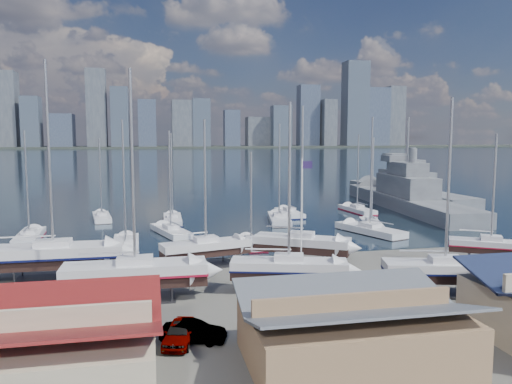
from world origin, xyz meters
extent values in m
plane|color=#605E59|center=(0.00, -10.00, 0.00)|extent=(1400.00, 1400.00, 0.00)
cube|color=#172A36|center=(0.00, 300.00, -0.15)|extent=(1400.00, 600.00, 0.40)
cube|color=#2D332D|center=(0.00, 560.00, 1.10)|extent=(1400.00, 80.00, 2.20)
cube|color=#595E66|center=(-168.55, 559.47, 44.11)|extent=(22.49, 24.47, 83.83)
cube|color=#3D4756|center=(-141.97, 552.31, 30.18)|extent=(19.55, 21.83, 55.97)
cube|color=#475166|center=(-111.19, 558.58, 20.77)|extent=(26.03, 30.49, 37.14)
cube|color=#595E66|center=(-70.96, 546.95, 46.02)|extent=(21.60, 16.58, 87.63)
cube|color=#3D4756|center=(-45.38, 548.38, 36.00)|extent=(19.42, 28.42, 67.60)
cube|color=#475166|center=(-15.00, 551.59, 29.25)|extent=(20.24, 23.80, 54.09)
cube|color=#595E66|center=(25.78, 548.33, 29.20)|extent=(24.62, 19.72, 54.00)
cube|color=#3D4756|center=(47.64, 546.55, 30.18)|extent=(20.75, 17.93, 55.97)
cube|color=#475166|center=(84.09, 544.87, 23.71)|extent=(18.36, 16.25, 43.03)
cube|color=#595E66|center=(120.24, 563.78, 20.05)|extent=(28.49, 22.03, 35.69)
cube|color=#3D4756|center=(145.71, 546.00, 26.75)|extent=(23.34, 17.87, 49.11)
cube|color=#475166|center=(184.98, 560.84, 40.18)|extent=(25.35, 19.79, 75.95)
cube|color=#595E66|center=(208.39, 554.33, 31.04)|extent=(17.00, 27.45, 57.67)
cube|color=#3D4756|center=(245.53, 554.25, 55.22)|extent=(29.28, 24.05, 106.04)
cube|color=#475166|center=(277.54, 563.71, 39.40)|extent=(30.82, 28.37, 74.41)
cube|color=#595E66|center=(307.39, 565.54, 40.94)|extent=(21.74, 17.03, 77.48)
cube|color=#BFB293|center=(-18.00, -26.00, 1.60)|extent=(14.00, 9.00, 3.20)
cube|color=maroon|center=(-18.00, -26.00, 3.80)|extent=(14.70, 9.45, 1.41)
cube|color=#8C6B4C|center=(0.00, -26.00, 1.50)|extent=(12.00, 8.00, 3.00)
cube|color=slate|center=(0.00, -26.00, 3.54)|extent=(12.60, 8.40, 1.27)
cube|color=#2D2D33|center=(-19.80, -4.81, 0.08)|extent=(6.69, 3.10, 0.16)
cube|color=black|center=(-19.80, -4.81, 1.68)|extent=(12.14, 2.97, 0.97)
cube|color=silver|center=(-19.80, -4.81, 2.65)|extent=(12.14, 3.48, 0.97)
cube|color=#0B0F3A|center=(-19.80, -4.81, 2.21)|extent=(12.26, 3.51, 0.19)
cube|color=silver|center=(-19.80, -4.81, 3.39)|extent=(3.04, 2.06, 0.50)
cylinder|color=#B2B2B7|center=(-19.80, -4.81, 11.32)|extent=(0.22, 0.22, 16.36)
cube|color=#2D2D33|center=(-12.43, -12.17, 0.08)|extent=(6.14, 2.87, 0.16)
cube|color=black|center=(-12.43, -12.17, 1.64)|extent=(11.13, 2.77, 0.89)
cube|color=silver|center=(-12.43, -12.17, 2.53)|extent=(11.14, 3.24, 0.89)
cube|color=maroon|center=(-12.43, -12.17, 2.12)|extent=(11.25, 3.27, 0.18)
cube|color=silver|center=(-12.43, -12.17, 3.23)|extent=(2.80, 1.90, 0.50)
cylinder|color=#B2B2B7|center=(-12.43, -12.17, 10.47)|extent=(0.22, 0.22, 14.99)
cube|color=#2D2D33|center=(-5.93, -3.25, 0.08)|extent=(5.24, 3.30, 0.16)
cube|color=black|center=(-5.93, -3.25, 1.55)|extent=(9.06, 4.11, 0.71)
cube|color=silver|center=(-5.93, -3.25, 2.26)|extent=(9.15, 4.47, 0.71)
cube|color=silver|center=(-5.93, -3.25, 2.86)|extent=(2.49, 1.96, 0.50)
cylinder|color=#B2B2B7|center=(-5.93, -3.25, 8.56)|extent=(0.22, 0.22, 11.90)
cube|color=#2D2D33|center=(-0.08, -12.74, 0.08)|extent=(5.70, 3.74, 0.16)
cube|color=black|center=(-0.08, -12.74, 1.58)|extent=(9.80, 4.78, 0.76)
cube|color=silver|center=(-0.08, -12.74, 2.34)|extent=(9.90, 5.16, 0.76)
cube|color=#0B0F3A|center=(-0.08, -12.74, 1.99)|extent=(10.00, 5.21, 0.15)
cube|color=silver|center=(-0.08, -12.74, 2.98)|extent=(2.73, 2.19, 0.50)
cylinder|color=#B2B2B7|center=(-0.08, -12.74, 9.16)|extent=(0.22, 0.22, 12.88)
cube|color=#2D2D33|center=(3.76, -3.72, 0.08)|extent=(5.85, 4.84, 0.16)
cube|color=black|center=(3.76, -3.72, 1.59)|extent=(9.54, 6.96, 0.78)
cube|color=silver|center=(3.76, -3.72, 2.37)|extent=(9.75, 7.31, 0.78)
cube|color=silver|center=(3.76, -3.72, 3.01)|extent=(2.93, 2.65, 0.50)
cylinder|color=#B2B2B7|center=(3.76, -3.72, 9.32)|extent=(0.22, 0.22, 13.13)
cube|color=#2D2D33|center=(12.12, -16.04, 0.08)|extent=(5.81, 3.77, 0.16)
cube|color=black|center=(12.12, -16.04, 1.59)|extent=(10.00, 4.79, 0.78)
cube|color=silver|center=(12.12, -16.04, 2.37)|extent=(10.10, 5.19, 0.78)
cube|color=#0B0F3A|center=(12.12, -16.04, 2.01)|extent=(10.21, 5.24, 0.16)
cube|color=silver|center=(12.12, -16.04, 3.01)|extent=(2.78, 2.22, 0.50)
cylinder|color=#B2B2B7|center=(12.12, -16.04, 9.32)|extent=(0.22, 0.22, 13.14)
cube|color=#2D2D33|center=(22.36, -8.05, 0.08)|extent=(4.75, 3.97, 0.16)
cube|color=black|center=(22.36, -8.05, 1.52)|extent=(7.72, 5.74, 0.63)
cube|color=silver|center=(22.36, -8.05, 2.15)|extent=(7.89, 6.02, 0.63)
cube|color=maroon|center=(22.36, -8.05, 1.86)|extent=(7.97, 6.08, 0.13)
cube|color=silver|center=(22.36, -8.05, 2.71)|extent=(2.38, 2.17, 0.50)
cylinder|color=#B2B2B7|center=(22.36, -8.05, 7.80)|extent=(0.22, 0.22, 10.67)
cube|color=black|center=(-26.16, 14.34, -0.25)|extent=(2.80, 9.59, 0.76)
cube|color=silver|center=(-26.16, 14.34, 0.50)|extent=(3.19, 9.61, 0.76)
cube|color=maroon|center=(-26.16, 14.34, 0.16)|extent=(3.22, 9.71, 0.15)
cube|color=silver|center=(-26.16, 14.34, 1.13)|extent=(1.73, 2.46, 0.50)
cylinder|color=#B2B2B7|center=(-26.16, 14.34, 7.28)|extent=(0.22, 0.22, 12.79)
cube|color=black|center=(-18.75, 28.24, -0.23)|extent=(3.36, 8.98, 0.70)
cube|color=silver|center=(-18.75, 28.24, 0.47)|extent=(3.73, 9.04, 0.70)
cube|color=silver|center=(-18.75, 28.24, 1.07)|extent=(1.78, 2.39, 0.50)
cylinder|color=#B2B2B7|center=(-18.75, 28.24, 6.74)|extent=(0.22, 0.22, 11.84)
cube|color=black|center=(-14.08, 6.19, -0.28)|extent=(2.70, 10.29, 0.82)
cube|color=silver|center=(-14.08, 6.19, 0.54)|extent=(3.13, 10.31, 0.82)
cube|color=#0B0F3A|center=(-14.08, 6.19, 0.16)|extent=(3.16, 10.41, 0.16)
cube|color=silver|center=(-14.08, 6.19, 1.20)|extent=(1.78, 2.60, 0.50)
cylinder|color=#B2B2B7|center=(-14.08, 6.19, 7.86)|extent=(0.22, 0.22, 13.82)
cube|color=black|center=(-8.71, 14.15, -0.25)|extent=(4.95, 9.71, 0.76)
cube|color=silver|center=(-8.71, 14.15, 0.50)|extent=(5.33, 9.83, 0.76)
cube|color=silver|center=(-8.71, 14.15, 1.13)|extent=(2.22, 2.73, 0.50)
cylinder|color=#B2B2B7|center=(-8.71, 14.15, 7.27)|extent=(0.22, 0.22, 12.78)
cube|color=black|center=(-8.09, 23.69, -0.25)|extent=(2.41, 9.37, 0.75)
cube|color=silver|center=(-8.09, 23.69, 0.50)|extent=(2.81, 9.38, 0.75)
cube|color=#0B0F3A|center=(-8.09, 23.69, 0.15)|extent=(2.83, 9.47, 0.15)
cube|color=silver|center=(-8.09, 23.69, 1.12)|extent=(1.62, 2.36, 0.50)
cylinder|color=#B2B2B7|center=(-8.09, 23.69, 7.17)|extent=(0.22, 0.22, 12.59)
cube|color=black|center=(0.31, 5.16, -0.20)|extent=(2.11, 7.75, 0.62)
cube|color=silver|center=(0.31, 5.16, 0.42)|extent=(2.44, 7.76, 0.62)
cube|color=maroon|center=(0.31, 5.16, 0.14)|extent=(2.46, 7.84, 0.12)
cube|color=silver|center=(0.31, 5.16, 0.98)|extent=(1.36, 1.97, 0.50)
cylinder|color=#B2B2B7|center=(0.31, 5.16, 5.92)|extent=(0.22, 0.22, 10.38)
cube|color=black|center=(7.72, 20.69, -0.28)|extent=(4.07, 10.52, 0.82)
cube|color=silver|center=(7.72, 20.69, 0.54)|extent=(4.49, 10.59, 0.82)
cube|color=silver|center=(7.72, 20.69, 1.20)|extent=(2.11, 2.81, 0.50)
cylinder|color=#B2B2B7|center=(7.72, 20.69, 7.88)|extent=(0.22, 0.22, 13.85)
cube|color=black|center=(10.98, 26.53, -0.24)|extent=(2.57, 9.00, 0.71)
cube|color=silver|center=(10.98, 26.53, 0.48)|extent=(2.94, 9.02, 0.71)
cube|color=#0B0F3A|center=(10.98, 26.53, 0.15)|extent=(2.97, 9.11, 0.14)
cube|color=silver|center=(10.98, 26.53, 1.08)|extent=(1.61, 2.30, 0.50)
cylinder|color=#B2B2B7|center=(10.98, 26.53, 6.85)|extent=(0.22, 0.22, 12.03)
cube|color=black|center=(17.28, 9.38, -0.29)|extent=(6.00, 10.93, 0.86)
cube|color=silver|center=(17.28, 9.38, 0.56)|extent=(6.42, 11.08, 0.86)
cube|color=silver|center=(17.28, 9.38, 1.24)|extent=(2.59, 3.12, 0.50)
cylinder|color=#B2B2B7|center=(17.28, 9.38, 8.21)|extent=(0.22, 0.22, 14.44)
cube|color=black|center=(19.61, 13.96, -0.23)|extent=(4.58, 9.08, 0.71)
cube|color=silver|center=(19.61, 13.96, 0.47)|extent=(4.93, 9.19, 0.71)
cube|color=#0B0F3A|center=(19.61, 13.96, 0.15)|extent=(4.98, 9.28, 0.14)
cube|color=silver|center=(19.61, 13.96, 1.08)|extent=(2.06, 2.55, 0.50)
cylinder|color=#B2B2B7|center=(19.61, 13.96, 6.80)|extent=(0.22, 0.22, 11.95)
cube|color=black|center=(23.32, 27.68, -0.25)|extent=(3.12, 9.40, 0.74)
cube|color=silver|center=(23.32, 27.68, 0.49)|extent=(3.51, 9.43, 0.74)
cube|color=maroon|center=(23.32, 27.68, 0.15)|extent=(3.54, 9.53, 0.15)
cube|color=silver|center=(23.32, 27.68, 1.11)|extent=(1.78, 2.45, 0.50)
cylinder|color=#B2B2B7|center=(23.32, 27.68, 7.08)|extent=(0.22, 0.22, 12.45)
cube|color=slate|center=(33.73, 30.05, 0.44)|extent=(10.15, 43.68, 3.90)
cube|color=slate|center=(33.73, 30.05, 4.19)|extent=(6.66, 15.52, 3.60)
cube|color=slate|center=(33.73, 30.05, 7.19)|extent=(4.79, 8.94, 2.40)
cube|color=slate|center=(34.05, 34.37, 8.89)|extent=(5.16, 4.68, 1.20)
cylinder|color=#B2B2B7|center=(33.73, 30.05, 12.39)|extent=(0.30, 0.30, 8.00)
cube|color=slate|center=(41.05, 43.81, 0.42)|extent=(8.16, 40.95, 3.67)
cube|color=slate|center=(41.05, 43.81, 4.05)|extent=(5.78, 14.45, 3.60)
cube|color=slate|center=(41.05, 43.81, 7.05)|extent=(4.24, 8.30, 2.40)
cube|color=slate|center=(40.88, 47.88, 8.75)|extent=(4.72, 4.25, 1.20)
cylinder|color=#B2B2B7|center=(41.05, 43.81, 12.25)|extent=(0.30, 0.30, 8.00)
imported|color=gray|center=(-9.52, -21.26, 0.71)|extent=(2.66, 4.43, 1.41)
imported|color=gray|center=(-8.66, -21.27, 0.67)|extent=(4.31, 2.65, 1.34)
imported|color=gray|center=(5.11, -18.90, 0.69)|extent=(4.09, 5.47, 1.38)
imported|color=gray|center=(13.80, -19.51, 0.70)|extent=(3.30, 5.16, 1.39)
cylinder|color=white|center=(1.66, -10.47, 5.50)|extent=(0.12, 0.12, 11.00)
cube|color=#221541|center=(2.12, -10.47, 10.45)|extent=(0.92, 0.05, 0.64)
camera|label=1|loc=(-10.98, -51.51, 12.79)|focal=35.00mm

